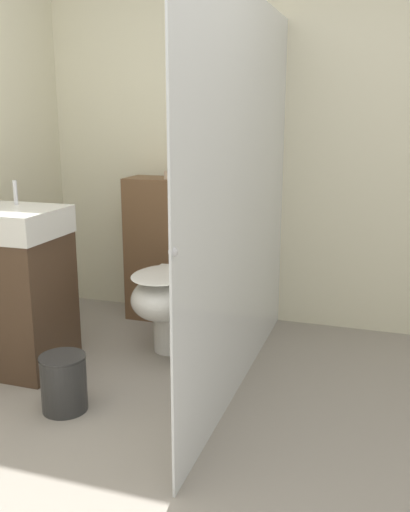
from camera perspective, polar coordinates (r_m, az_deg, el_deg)
name	(u,v)px	position (r m, az deg, el deg)	size (l,w,h in m)	color
ground_plane	(81,493)	(2.48, -12.31, -22.11)	(12.00, 12.00, 0.00)	gray
wall_back	(233,143)	(4.03, 2.79, 11.21)	(8.00, 0.06, 2.50)	beige
partition_panel	(195,252)	(4.00, -0.99, 0.44)	(0.98, 0.29, 1.02)	brown
shower_glass	(244,200)	(2.94, 3.93, 5.56)	(0.04, 2.07, 2.03)	silver
toilet	(167,300)	(3.50, -3.78, -4.43)	(0.39, 0.60, 0.53)	white
sink_vanity	(9,288)	(3.47, -19.01, -3.09)	(0.64, 0.48, 1.08)	#473323
hair_drier	(224,168)	(3.87, 1.89, 8.79)	(0.20, 0.08, 0.12)	#B7B7BC
folded_towel	(183,175)	(3.91, -2.19, 8.10)	(0.23, 0.13, 0.06)	tan
spare_toilet_roll	(222,344)	(3.61, 1.69, -8.74)	(0.09, 0.09, 0.10)	white
waste_bin	(64,383)	(2.99, -13.94, -12.22)	(0.23, 0.23, 0.29)	#2D2D2D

